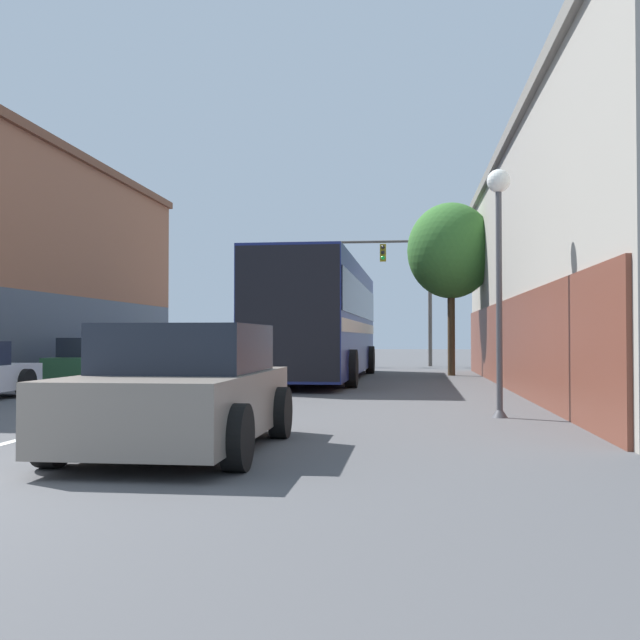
# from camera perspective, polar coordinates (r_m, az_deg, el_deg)

# --- Properties ---
(lane_center_line) EXTENTS (0.14, 45.08, 0.01)m
(lane_center_line) POSITION_cam_1_polar(r_m,az_deg,el_deg) (22.73, -5.86, -4.64)
(lane_center_line) COLOR silver
(lane_center_line) RESTS_ON ground_plane
(bus) EXTENTS (2.99, 12.57, 3.54)m
(bus) POSITION_cam_1_polar(r_m,az_deg,el_deg) (23.56, 0.10, 0.29)
(bus) COLOR navy
(bus) RESTS_ON ground_plane
(hatchback_foreground) EXTENTS (2.14, 3.95, 1.46)m
(hatchback_foreground) POSITION_cam_1_polar(r_m,az_deg,el_deg) (8.87, -10.46, -5.27)
(hatchback_foreground) COLOR slate
(hatchback_foreground) RESTS_ON ground_plane
(parked_car_left_near) EXTENTS (2.44, 4.74, 1.29)m
(parked_car_left_near) POSITION_cam_1_polar(r_m,az_deg,el_deg) (28.31, -12.78, -2.72)
(parked_car_left_near) COLOR navy
(parked_car_left_near) RESTS_ON ground_plane
(parked_car_left_mid) EXTENTS (2.20, 4.74, 1.30)m
(parked_car_left_mid) POSITION_cam_1_polar(r_m,az_deg,el_deg) (22.90, -16.36, -3.00)
(parked_car_left_mid) COLOR #285633
(parked_car_left_mid) RESTS_ON ground_plane
(parked_car_left_distant) EXTENTS (2.12, 4.32, 1.27)m
(parked_car_left_distant) POSITION_cam_1_polar(r_m,az_deg,el_deg) (37.99, -6.85, -2.40)
(parked_car_left_distant) COLOR navy
(parked_car_left_distant) RESTS_ON ground_plane
(traffic_signal_gantry) EXTENTS (7.27, 0.36, 6.07)m
(traffic_signal_gantry) POSITION_cam_1_polar(r_m,az_deg,el_deg) (34.85, 4.35, 3.91)
(traffic_signal_gantry) COLOR #514C47
(traffic_signal_gantry) RESTS_ON ground_plane
(street_lamp) EXTENTS (0.38, 0.38, 4.08)m
(street_lamp) POSITION_cam_1_polar(r_m,az_deg,el_deg) (12.67, 13.47, 5.03)
(street_lamp) COLOR #47474C
(street_lamp) RESTS_ON ground_plane
(street_tree_near) EXTENTS (3.03, 2.73, 6.01)m
(street_tree_near) POSITION_cam_1_polar(r_m,az_deg,el_deg) (26.48, 9.95, 5.19)
(street_tree_near) COLOR #4C3823
(street_tree_near) RESTS_ON ground_plane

